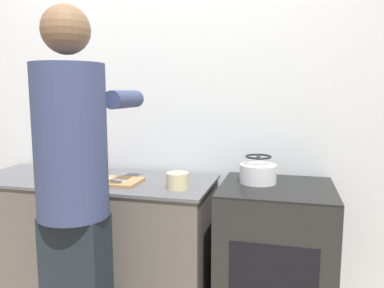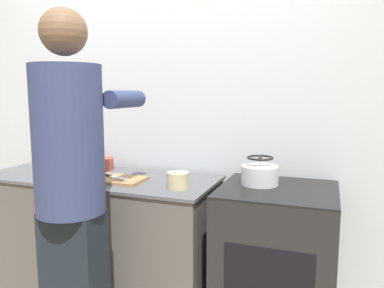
{
  "view_description": "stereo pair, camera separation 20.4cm",
  "coord_description": "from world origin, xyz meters",
  "px_view_note": "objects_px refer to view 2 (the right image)",
  "views": [
    {
      "loc": [
        0.82,
        -1.76,
        1.43
      ],
      "look_at": [
        0.32,
        0.2,
        1.14
      ],
      "focal_mm": 35.0,
      "sensor_mm": 36.0,
      "label": 1
    },
    {
      "loc": [
        1.02,
        -1.7,
        1.43
      ],
      "look_at": [
        0.32,
        0.2,
        1.14
      ],
      "focal_mm": 35.0,
      "sensor_mm": 36.0,
      "label": 2
    }
  ],
  "objects_px": {
    "oven": "(275,269)",
    "cutting_board": "(118,179)",
    "person": "(72,183)",
    "knife": "(113,177)",
    "canister_jar": "(60,163)",
    "kettle": "(260,173)",
    "bowl_prep": "(101,164)"
  },
  "relations": [
    {
      "from": "canister_jar",
      "to": "cutting_board",
      "type": "bearing_deg",
      "value": -7.73
    },
    {
      "from": "oven",
      "to": "knife",
      "type": "bearing_deg",
      "value": -175.93
    },
    {
      "from": "cutting_board",
      "to": "canister_jar",
      "type": "relative_size",
      "value": 2.31
    },
    {
      "from": "knife",
      "to": "person",
      "type": "bearing_deg",
      "value": -62.63
    },
    {
      "from": "kettle",
      "to": "canister_jar",
      "type": "bearing_deg",
      "value": -177.16
    },
    {
      "from": "cutting_board",
      "to": "person",
      "type": "bearing_deg",
      "value": -87.24
    },
    {
      "from": "knife",
      "to": "bowl_prep",
      "type": "height_order",
      "value": "bowl_prep"
    },
    {
      "from": "oven",
      "to": "cutting_board",
      "type": "bearing_deg",
      "value": -175.17
    },
    {
      "from": "knife",
      "to": "canister_jar",
      "type": "bearing_deg",
      "value": -166.96
    },
    {
      "from": "cutting_board",
      "to": "kettle",
      "type": "xyz_separation_m",
      "value": [
        0.83,
        0.13,
        0.08
      ]
    },
    {
      "from": "person",
      "to": "cutting_board",
      "type": "distance_m",
      "value": 0.46
    },
    {
      "from": "oven",
      "to": "canister_jar",
      "type": "bearing_deg",
      "value": -179.38
    },
    {
      "from": "oven",
      "to": "kettle",
      "type": "bearing_deg",
      "value": 155.51
    },
    {
      "from": "person",
      "to": "bowl_prep",
      "type": "xyz_separation_m",
      "value": [
        -0.3,
        0.7,
        -0.05
      ]
    },
    {
      "from": "kettle",
      "to": "canister_jar",
      "type": "relative_size",
      "value": 1.5
    },
    {
      "from": "cutting_board",
      "to": "canister_jar",
      "type": "bearing_deg",
      "value": 172.27
    },
    {
      "from": "oven",
      "to": "cutting_board",
      "type": "xyz_separation_m",
      "value": [
        -0.94,
        -0.08,
        0.45
      ]
    },
    {
      "from": "oven",
      "to": "knife",
      "type": "distance_m",
      "value": 1.08
    },
    {
      "from": "knife",
      "to": "oven",
      "type": "bearing_deg",
      "value": 24.22
    },
    {
      "from": "knife",
      "to": "canister_jar",
      "type": "relative_size",
      "value": 1.73
    },
    {
      "from": "canister_jar",
      "to": "oven",
      "type": "bearing_deg",
      "value": 0.62
    },
    {
      "from": "cutting_board",
      "to": "bowl_prep",
      "type": "xyz_separation_m",
      "value": [
        -0.28,
        0.25,
        0.03
      ]
    },
    {
      "from": "bowl_prep",
      "to": "knife",
      "type": "bearing_deg",
      "value": -44.04
    },
    {
      "from": "oven",
      "to": "canister_jar",
      "type": "distance_m",
      "value": 1.5
    },
    {
      "from": "knife",
      "to": "bowl_prep",
      "type": "bearing_deg",
      "value": 156.1
    },
    {
      "from": "person",
      "to": "bowl_prep",
      "type": "height_order",
      "value": "person"
    },
    {
      "from": "bowl_prep",
      "to": "canister_jar",
      "type": "height_order",
      "value": "canister_jar"
    },
    {
      "from": "person",
      "to": "canister_jar",
      "type": "relative_size",
      "value": 13.11
    },
    {
      "from": "oven",
      "to": "person",
      "type": "height_order",
      "value": "person"
    },
    {
      "from": "cutting_board",
      "to": "oven",
      "type": "bearing_deg",
      "value": 4.83
    },
    {
      "from": "bowl_prep",
      "to": "kettle",
      "type": "bearing_deg",
      "value": -6.07
    },
    {
      "from": "knife",
      "to": "kettle",
      "type": "distance_m",
      "value": 0.88
    }
  ]
}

